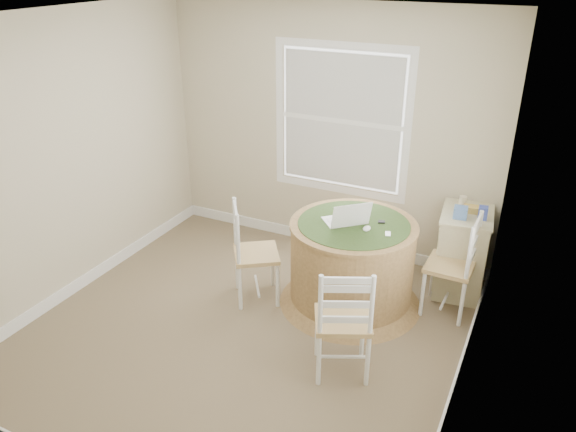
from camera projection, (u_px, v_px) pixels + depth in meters
The scene contains 14 objects.
room at pixel (269, 190), 4.43m from camera, with size 3.64×3.64×2.64m.
round_table at pixel (352, 260), 5.13m from camera, with size 1.32×1.32×0.82m.
chair_left at pixel (256, 253), 5.19m from camera, with size 0.42×0.40×0.95m, color white, non-canonical shape.
chair_near at pixel (343, 320), 4.26m from camera, with size 0.42×0.40×0.95m, color white, non-canonical shape.
chair_right at pixel (450, 265), 4.99m from camera, with size 0.42×0.40×0.95m, color white, non-canonical shape.
laptop at pixel (346, 219), 4.97m from camera, with size 0.48×0.47×0.25m.
mouse at pixel (367, 229), 4.86m from camera, with size 0.06×0.10×0.04m, color white.
phone at pixel (388, 234), 4.78m from camera, with size 0.04×0.09×0.02m, color #B7BABF.
keys at pixel (381, 222), 4.98m from camera, with size 0.06×0.05×0.03m, color black.
corner_chest at pixel (462, 252), 5.34m from camera, with size 0.53×0.66×0.82m.
tissue_box at pixel (460, 213), 5.05m from camera, with size 0.12×0.12×0.10m, color #537ABE.
box_yellow at pixel (472, 209), 5.17m from camera, with size 0.15×0.10×0.06m, color gold.
box_blue at pixel (484, 213), 5.01m from camera, with size 0.08×0.08×0.12m, color #3848A8.
cup_cream at pixel (462, 200), 5.31m from camera, with size 0.07×0.07×0.09m, color beige.
Camera 1 is at (2.10, -3.44, 3.01)m, focal length 35.00 mm.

